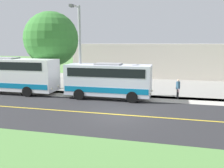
{
  "coord_description": "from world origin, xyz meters",
  "views": [
    {
      "loc": [
        14.74,
        3.26,
        4.63
      ],
      "look_at": [
        -3.5,
        -1.17,
        1.4
      ],
      "focal_mm": 38.4,
      "sensor_mm": 36.0,
      "label": 1
    }
  ],
  "objects": [
    {
      "name": "sidewalk",
      "position": [
        -5.2,
        0.0,
        0.0
      ],
      "size": [
        2.4,
        100.0,
        0.01
      ],
      "primitive_type": "cube",
      "color": "#B2ADA3",
      "rests_on": "ground"
    },
    {
      "name": "commercial_building",
      "position": [
        -21.4,
        1.17,
        2.25
      ],
      "size": [
        10.0,
        22.18,
        4.49
      ],
      "primitive_type": "cube",
      "color": "beige",
      "rests_on": "ground"
    },
    {
      "name": "transit_bus_rear",
      "position": [
        -4.45,
        -12.05,
        1.81
      ],
      "size": [
        2.55,
        10.91,
        3.31
      ],
      "color": "white",
      "rests_on": "ground"
    },
    {
      "name": "shuttle_bus_front",
      "position": [
        -4.45,
        -1.71,
        1.63
      ],
      "size": [
        2.55,
        7.2,
        2.97
      ],
      "color": "silver",
      "rests_on": "ground"
    },
    {
      "name": "road_surface",
      "position": [
        0.0,
        0.0,
        0.0
      ],
      "size": [
        8.0,
        100.0,
        0.01
      ],
      "primitive_type": "cube",
      "color": "#28282B",
      "rests_on": "ground"
    },
    {
      "name": "ground_plane",
      "position": [
        0.0,
        0.0,
        0.0
      ],
      "size": [
        120.0,
        120.0,
        0.0
      ],
      "primitive_type": "plane",
      "color": "#548442"
    },
    {
      "name": "road_centre_line",
      "position": [
        0.0,
        0.0,
        0.01
      ],
      "size": [
        0.16,
        100.0,
        0.0
      ],
      "primitive_type": "cube",
      "color": "gold",
      "rests_on": "ground"
    },
    {
      "name": "parking_lot_surface",
      "position": [
        -12.4,
        3.0,
        0.0
      ],
      "size": [
        14.0,
        36.0,
        0.01
      ],
      "primitive_type": "cube",
      "color": "gray",
      "rests_on": "ground"
    },
    {
      "name": "street_light_pole",
      "position": [
        -4.87,
        -4.41,
        4.28
      ],
      "size": [
        1.97,
        0.24,
        7.74
      ],
      "color": "#9E9EA3",
      "rests_on": "ground"
    },
    {
      "name": "tree_curbside",
      "position": [
        -7.4,
        -8.35,
        5.0
      ],
      "size": [
        5.4,
        5.4,
        7.7
      ],
      "color": "#4C3826",
      "rests_on": "ground"
    },
    {
      "name": "pedestrian_with_bags",
      "position": [
        -5.72,
        3.99,
        0.88
      ],
      "size": [
        0.72,
        0.34,
        1.65
      ],
      "color": "#262628",
      "rests_on": "ground"
    }
  ]
}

